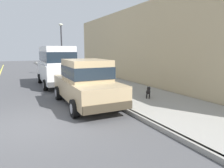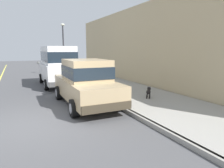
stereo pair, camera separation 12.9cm
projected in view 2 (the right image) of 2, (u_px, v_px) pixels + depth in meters
name	position (u px, v px, depth m)	size (l,w,h in m)	color
ground_plane	(35.00, 123.00, 6.44)	(80.00, 80.00, 0.00)	#4C4C4F
curb	(123.00, 109.00, 7.80)	(0.16, 64.00, 0.14)	gray
sidewalk	(160.00, 103.00, 8.57)	(3.60, 64.00, 0.14)	#99968E
car_tan_sedan	(86.00, 82.00, 8.46)	(2.08, 4.62, 1.92)	tan
car_white_van	(58.00, 64.00, 13.16)	(2.21, 4.94, 2.52)	white
dog_black	(149.00, 92.00, 9.24)	(0.53, 0.61, 0.49)	black
street_lamp	(63.00, 43.00, 17.81)	(0.36, 0.36, 4.42)	#2D2D33
building_facade	(137.00, 46.00, 13.67)	(0.50, 20.00, 5.13)	tan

